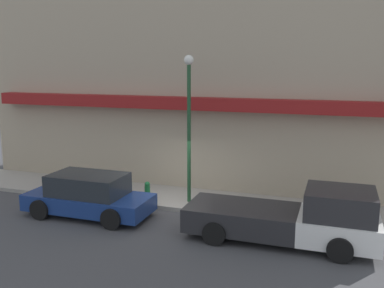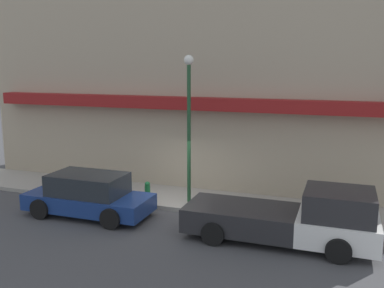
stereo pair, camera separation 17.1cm
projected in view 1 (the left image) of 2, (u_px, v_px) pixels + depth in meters
ground_plane at (167, 211)px, 15.73m from camera, size 80.00×80.00×0.00m
sidewalk at (180, 198)px, 16.94m from camera, size 36.00×2.63×0.16m
building at (202, 49)px, 18.46m from camera, size 19.80×3.80×11.92m
pickup_truck at (293, 218)px, 12.83m from camera, size 5.71×2.18×1.76m
parked_car at (89, 196)px, 15.11m from camera, size 4.51×2.01×1.52m
fire_hydrant at (147, 190)px, 16.66m from camera, size 0.22×0.22×0.66m
street_lamp at (189, 112)px, 15.69m from camera, size 0.36×0.36×5.49m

